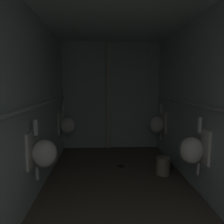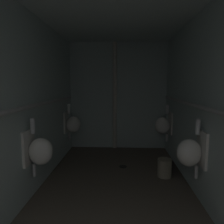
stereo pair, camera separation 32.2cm
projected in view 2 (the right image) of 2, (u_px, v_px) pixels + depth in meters
name	position (u px, v px, depth m)	size (l,w,h in m)	color
floor	(114.00, 204.00, 2.65)	(2.29, 4.63, 0.08)	brown
wall_left	(23.00, 107.00, 2.54)	(0.06, 4.63, 2.40)	#AFC1BE
wall_right	(210.00, 108.00, 2.43)	(0.06, 4.63, 2.40)	#AFC1BE
wall_back	(118.00, 96.00, 4.75)	(2.29, 0.06, 2.40)	#AFC1BE
urinal_left_mid	(39.00, 150.00, 2.61)	(0.32, 0.30, 0.76)	silver
urinal_left_far	(72.00, 124.00, 4.35)	(0.32, 0.30, 0.76)	silver
urinal_right_mid	(191.00, 152.00, 2.55)	(0.32, 0.30, 0.76)	silver
urinal_right_far	(164.00, 125.00, 4.24)	(0.32, 0.30, 0.76)	silver
supply_pipe_left	(30.00, 107.00, 2.54)	(0.06, 3.98, 0.06)	#B2B2B2
supply_pipe_right	(201.00, 107.00, 2.46)	(0.06, 3.91, 0.06)	#B2B2B2
standpipe_back_wall	(115.00, 96.00, 4.65)	(0.09, 0.09, 2.35)	beige
floor_drain	(123.00, 166.00, 3.75)	(0.14, 0.14, 0.01)	black
waste_bin	(164.00, 168.00, 3.34)	(0.23, 0.23, 0.29)	#9E937A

